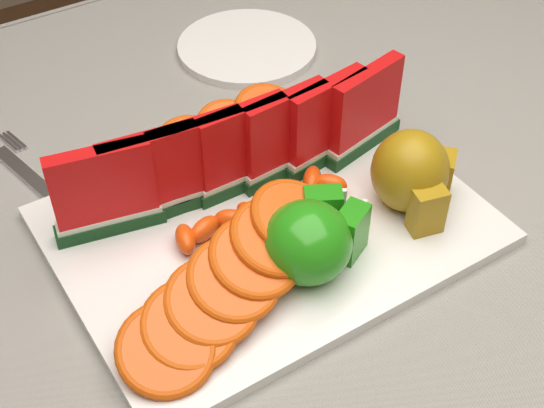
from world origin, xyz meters
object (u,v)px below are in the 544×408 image
object	(u,v)px
side_plate	(247,47)
fork	(38,182)
apple_cluster	(313,239)
pear_cluster	(413,174)
platter	(268,225)

from	to	relation	value
side_plate	fork	world-z (taller)	side_plate
apple_cluster	pear_cluster	distance (m)	0.13
fork	pear_cluster	bearing A→B (deg)	-38.66
apple_cluster	side_plate	size ratio (longest dim) A/B	0.49
pear_cluster	side_plate	world-z (taller)	pear_cluster
platter	apple_cluster	size ratio (longest dim) A/B	3.68
platter	pear_cluster	distance (m)	0.15
platter	apple_cluster	world-z (taller)	apple_cluster
side_plate	platter	bearing A→B (deg)	-117.59
platter	side_plate	size ratio (longest dim) A/B	1.79
side_plate	fork	bearing A→B (deg)	-161.97
fork	apple_cluster	bearing A→B (deg)	-56.13
apple_cluster	side_plate	distance (m)	0.39
apple_cluster	side_plate	world-z (taller)	apple_cluster
side_plate	fork	xyz separation A→B (m)	(-0.32, -0.10, -0.00)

